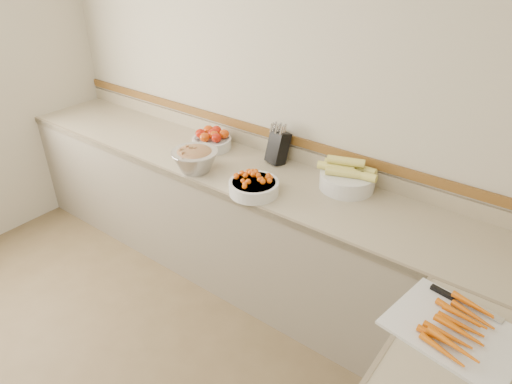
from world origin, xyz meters
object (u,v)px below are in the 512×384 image
Objects in this scene: rhubarb_bowl at (195,158)px; cutting_board at (456,328)px; knife_block at (278,146)px; tomato_bowl at (212,140)px; corn_bowl at (347,177)px; cherry_tomato_bowl at (254,185)px.

rhubarb_bowl is 1.83m from cutting_board.
knife_block is 0.52m from tomato_bowl.
corn_bowl is at bearing 138.67° from cutting_board.
tomato_bowl is 2.07m from cutting_board.
cutting_board is at bearing -12.12° from rhubarb_bowl.
tomato_bowl is at bearing 114.55° from rhubarb_bowl.
cherry_tomato_bowl is (0.64, -0.34, -0.01)m from tomato_bowl.
knife_block is 1.01× the size of tomato_bowl.
rhubarb_bowl is at bearing 167.88° from cutting_board.
cutting_board is (0.89, -0.78, -0.05)m from corn_bowl.
knife_block is 1.65m from cutting_board.
rhubarb_bowl is (-0.36, -0.43, -0.03)m from knife_block.
rhubarb_bowl is at bearing -129.94° from knife_block.
corn_bowl is 0.69× the size of cutting_board.
tomato_bowl reaches higher than cutting_board.
cutting_board is at bearing -20.35° from tomato_bowl.
corn_bowl reaches higher than rhubarb_bowl.
cherry_tomato_bowl is 1.36m from cutting_board.
knife_block is at bearing 150.31° from cutting_board.
cutting_board is at bearing -41.33° from corn_bowl.
rhubarb_bowl is (-0.48, 0.00, 0.03)m from cherry_tomato_bowl.
knife_block is at bearing 50.06° from rhubarb_bowl.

